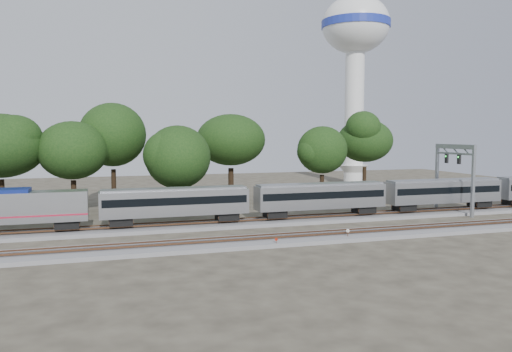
# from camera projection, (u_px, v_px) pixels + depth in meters

# --- Properties ---
(ground) EXTENTS (160.00, 160.00, 0.00)m
(ground) POSITION_uv_depth(u_px,v_px,m) (236.00, 236.00, 52.09)
(ground) COLOR #383328
(ground) RESTS_ON ground
(track_far) EXTENTS (160.00, 5.00, 0.73)m
(track_far) POSITION_uv_depth(u_px,v_px,m) (223.00, 224.00, 57.78)
(track_far) COLOR slate
(track_far) RESTS_ON ground
(track_near) EXTENTS (160.00, 5.00, 0.73)m
(track_near) POSITION_uv_depth(u_px,v_px,m) (247.00, 242.00, 48.27)
(track_near) COLOR slate
(track_near) RESTS_ON ground
(train) EXTENTS (85.71, 2.95, 4.35)m
(train) POSITION_uv_depth(u_px,v_px,m) (322.00, 196.00, 61.22)
(train) COLOR #A9ABB0
(train) RESTS_ON ground
(switch_stand_red) EXTENTS (0.27, 0.13, 0.89)m
(switch_stand_red) POSITION_uv_depth(u_px,v_px,m) (276.00, 241.00, 46.88)
(switch_stand_red) COLOR #512D19
(switch_stand_red) RESTS_ON ground
(switch_stand_white) EXTENTS (0.36, 0.07, 1.15)m
(switch_stand_white) POSITION_uv_depth(u_px,v_px,m) (348.00, 233.00, 50.02)
(switch_stand_white) COLOR #512D19
(switch_stand_white) RESTS_ON ground
(switch_lever) EXTENTS (0.55, 0.39, 0.30)m
(switch_lever) POSITION_uv_depth(u_px,v_px,m) (307.00, 242.00, 48.32)
(switch_lever) COLOR #512D19
(switch_lever) RESTS_ON ground
(water_tower) EXTENTS (14.21, 14.21, 39.34)m
(water_tower) POSITION_uv_depth(u_px,v_px,m) (355.00, 45.00, 104.30)
(water_tower) COLOR silver
(water_tower) RESTS_ON ground
(signal_gantry) EXTENTS (0.64, 7.62, 9.27)m
(signal_gantry) POSITION_uv_depth(u_px,v_px,m) (454.00, 163.00, 66.60)
(signal_gantry) COLOR gray
(signal_gantry) RESTS_ON ground
(tree_1) EXTENTS (9.30, 9.30, 13.12)m
(tree_1) POSITION_uv_depth(u_px,v_px,m) (0.00, 146.00, 62.45)
(tree_1) COLOR black
(tree_1) RESTS_ON ground
(tree_2) EXTENTS (8.65, 8.65, 12.20)m
(tree_2) POSITION_uv_depth(u_px,v_px,m) (73.00, 151.00, 64.72)
(tree_2) COLOR black
(tree_2) RESTS_ON ground
(tree_3) EXTENTS (10.69, 10.69, 15.07)m
(tree_3) POSITION_uv_depth(u_px,v_px,m) (113.00, 135.00, 69.85)
(tree_3) COLOR black
(tree_3) RESTS_ON ground
(tree_4) EXTENTS (7.73, 7.73, 10.89)m
(tree_4) POSITION_uv_depth(u_px,v_px,m) (178.00, 157.00, 65.57)
(tree_4) COLOR black
(tree_4) RESTS_ON ground
(tree_5) EXTENTS (9.86, 9.86, 13.89)m
(tree_5) POSITION_uv_depth(u_px,v_px,m) (231.00, 140.00, 78.63)
(tree_5) COLOR black
(tree_5) RESTS_ON ground
(tree_6) EXTENTS (8.35, 8.35, 11.77)m
(tree_6) POSITION_uv_depth(u_px,v_px,m) (322.00, 150.00, 75.64)
(tree_6) COLOR black
(tree_6) RESTS_ON ground
(tree_7) EXTENTS (9.66, 9.66, 13.62)m
(tree_7) POSITION_uv_depth(u_px,v_px,m) (365.00, 141.00, 83.70)
(tree_7) COLOR black
(tree_7) RESTS_ON ground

